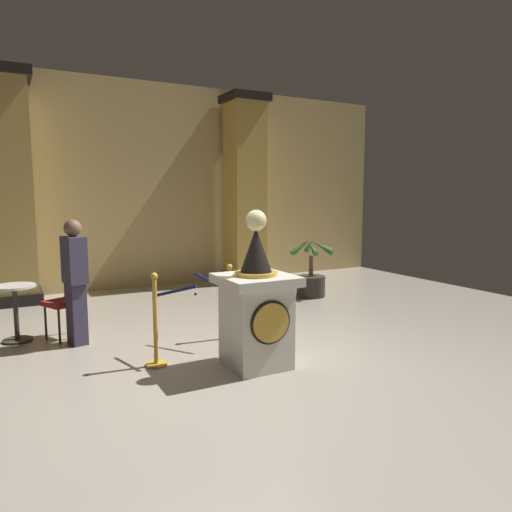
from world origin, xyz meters
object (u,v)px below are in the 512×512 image
at_px(pedestal_clock, 256,308).
at_px(potted_palm_right, 311,278).
at_px(stanchion_far, 156,334).
at_px(cafe_table, 16,306).
at_px(cafe_chair_red, 68,295).
at_px(bystander_guest, 75,279).
at_px(stanchion_near, 230,313).

distance_m(pedestal_clock, potted_palm_right, 3.82).
bearing_deg(stanchion_far, pedestal_clock, -28.38).
xyz_separation_m(cafe_table, cafe_chair_red, (0.62, -0.12, 0.11)).
bearing_deg(pedestal_clock, bystander_guest, 132.62).
relative_size(potted_palm_right, cafe_table, 1.52).
height_order(pedestal_clock, bystander_guest, pedestal_clock).
bearing_deg(pedestal_clock, potted_palm_right, 46.48).
bearing_deg(cafe_table, cafe_chair_red, -10.77).
relative_size(stanchion_far, cafe_chair_red, 1.09).
distance_m(potted_palm_right, cafe_table, 4.96).
bearing_deg(bystander_guest, cafe_chair_red, 99.34).
bearing_deg(cafe_chair_red, cafe_table, 169.23).
distance_m(stanchion_far, cafe_table, 2.17).
bearing_deg(cafe_table, stanchion_near, -25.01).
xyz_separation_m(pedestal_clock, bystander_guest, (-1.63, 1.77, 0.18)).
distance_m(bystander_guest, cafe_table, 0.90).
relative_size(stanchion_near, cafe_table, 1.34).
relative_size(pedestal_clock, cafe_table, 2.33).
height_order(cafe_table, cafe_chair_red, cafe_chair_red).
xyz_separation_m(potted_palm_right, cafe_chair_red, (-4.31, -0.64, 0.23)).
distance_m(stanchion_near, cafe_table, 2.74).
height_order(bystander_guest, cafe_table, bystander_guest).
xyz_separation_m(stanchion_far, cafe_chair_red, (-0.71, 1.59, 0.21)).
bearing_deg(pedestal_clock, cafe_table, 135.84).
distance_m(stanchion_near, cafe_chair_red, 2.15).
height_order(stanchion_near, potted_palm_right, potted_palm_right).
bearing_deg(stanchion_near, potted_palm_right, 34.57).
height_order(stanchion_near, bystander_guest, bystander_guest).
distance_m(stanchion_far, potted_palm_right, 4.23).
bearing_deg(pedestal_clock, cafe_chair_red, 128.49).
distance_m(stanchion_near, bystander_guest, 1.99).
relative_size(stanchion_near, stanchion_far, 0.95).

